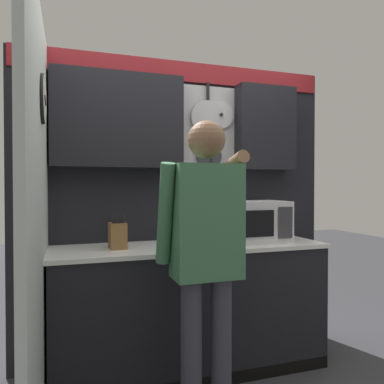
% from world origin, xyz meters
% --- Properties ---
extents(ground_plane, '(14.00, 14.00, 0.00)m').
position_xyz_m(ground_plane, '(0.00, 0.00, 0.00)').
color(ground_plane, '#38383D').
extents(base_cabinet_counter, '(2.00, 0.61, 0.93)m').
position_xyz_m(base_cabinet_counter, '(0.00, -0.00, 0.46)').
color(base_cabinet_counter, black).
rests_on(base_cabinet_counter, ground_plane).
extents(back_wall_unit, '(2.57, 0.20, 2.37)m').
position_xyz_m(back_wall_unit, '(-0.02, 0.27, 1.48)').
color(back_wall_unit, black).
rests_on(back_wall_unit, ground_plane).
extents(side_wall, '(0.07, 1.60, 2.37)m').
position_xyz_m(side_wall, '(-1.02, -0.41, 1.20)').
color(side_wall, silver).
rests_on(side_wall, ground_plane).
extents(microwave, '(0.54, 0.35, 0.32)m').
position_xyz_m(microwave, '(0.50, -0.01, 1.09)').
color(microwave, silver).
rests_on(microwave, base_cabinet_counter).
extents(knife_block, '(0.12, 0.15, 0.26)m').
position_xyz_m(knife_block, '(-0.54, -0.01, 1.03)').
color(knife_block, brown).
rests_on(knife_block, base_cabinet_counter).
extents(utensil_crock, '(0.12, 0.12, 0.30)m').
position_xyz_m(utensil_crock, '(0.04, -0.00, 1.01)').
color(utensil_crock, white).
rests_on(utensil_crock, base_cabinet_counter).
extents(person, '(0.54, 0.67, 1.73)m').
position_xyz_m(person, '(-0.12, -0.64, 1.04)').
color(person, '#383842').
rests_on(person, ground_plane).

